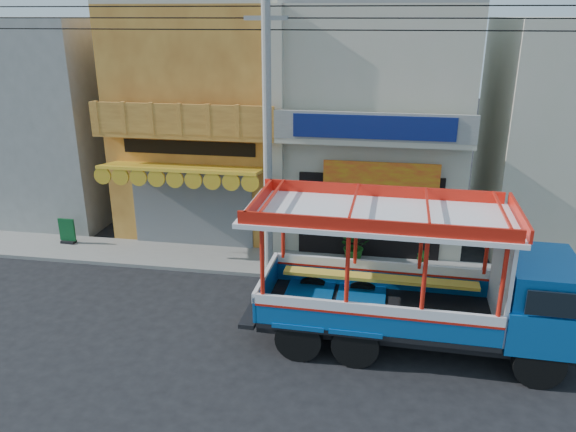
% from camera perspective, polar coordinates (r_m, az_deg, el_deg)
% --- Properties ---
extents(ground, '(90.00, 90.00, 0.00)m').
position_cam_1_polar(ground, '(14.74, -0.64, -11.66)').
color(ground, black).
rests_on(ground, ground).
extents(sidewalk, '(30.00, 2.00, 0.12)m').
position_cam_1_polar(sidewalk, '(18.20, 1.60, -4.99)').
color(sidewalk, slate).
rests_on(sidewalk, ground).
extents(shophouse_left, '(6.00, 7.50, 8.24)m').
position_cam_1_polar(shophouse_left, '(21.57, -7.51, 10.08)').
color(shophouse_left, '#A76325').
rests_on(shophouse_left, ground).
extents(shophouse_right, '(6.00, 6.75, 8.24)m').
position_cam_1_polar(shophouse_right, '(20.65, 8.88, 9.58)').
color(shophouse_right, '#BDB89B').
rests_on(shophouse_right, ground).
extents(party_pilaster, '(0.35, 0.30, 8.00)m').
position_cam_1_polar(party_pilaster, '(17.91, -1.09, 7.91)').
color(party_pilaster, '#BDB89B').
rests_on(party_pilaster, ground).
extents(filler_building_left, '(6.00, 6.00, 7.60)m').
position_cam_1_polar(filler_building_left, '(24.61, -23.45, 9.10)').
color(filler_building_left, gray).
rests_on(filler_building_left, ground).
extents(utility_pole, '(28.00, 0.26, 9.00)m').
position_cam_1_polar(utility_pole, '(16.19, -1.62, 10.34)').
color(utility_pole, gray).
rests_on(utility_pole, ground).
extents(songthaew_truck, '(8.00, 2.88, 3.70)m').
position_cam_1_polar(songthaew_truck, '(13.66, 15.30, -6.59)').
color(songthaew_truck, black).
rests_on(songthaew_truck, ground).
extents(green_sign, '(0.59, 0.29, 0.90)m').
position_cam_1_polar(green_sign, '(21.07, -21.50, -1.60)').
color(green_sign, black).
rests_on(green_sign, sidewalk).
extents(potted_plant_a, '(1.24, 1.17, 1.09)m').
position_cam_1_polar(potted_plant_a, '(18.26, 6.78, -2.99)').
color(potted_plant_a, '#195418').
rests_on(potted_plant_a, sidewalk).
extents(potted_plant_b, '(0.60, 0.57, 0.86)m').
position_cam_1_polar(potted_plant_b, '(17.52, 13.64, -4.85)').
color(potted_plant_b, '#195418').
rests_on(potted_plant_b, sidewalk).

